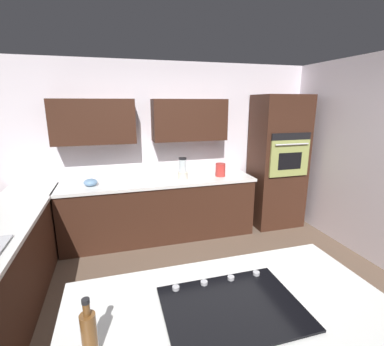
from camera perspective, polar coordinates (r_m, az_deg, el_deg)
The scene contains 12 objects.
ground_plane at distance 3.05m, azimuth 1.92°, elevation -26.92°, with size 14.00×14.00×0.00m, color brown.
wall_back at distance 4.33m, azimuth -7.09°, elevation 6.08°, with size 6.00×0.44×2.60m.
lower_cabinets_back at distance 4.26m, azimuth -6.49°, elevation -7.63°, with size 2.80×0.60×0.86m, color #381E14.
countertop_back at distance 4.11m, azimuth -6.67°, elevation -1.80°, with size 2.84×0.64×0.04m, color silver.
lower_cabinets_side at distance 3.35m, azimuth -34.38°, elevation -16.66°, with size 0.60×2.90×0.86m, color #381E14.
island_top at distance 1.75m, azimuth 8.26°, elevation -26.30°, with size 1.85×0.99×0.04m, color silver.
wall_oven at distance 4.76m, azimuth 17.10°, elevation 2.19°, with size 0.80×0.66×2.13m.
cooktop at distance 1.73m, azimuth 8.21°, elevation -25.49°, with size 0.76×0.56×0.03m.
blender at distance 4.13m, azimuth -1.91°, elevation 0.64°, with size 0.15×0.15×0.32m.
mixing_bowl at distance 4.05m, azimuth -20.05°, elevation -1.81°, with size 0.18×0.18×0.10m, color #668CB2.
kettle at distance 4.32m, azimuth 5.84°, elevation 0.65°, with size 0.15×0.15×0.20m, color red.
oil_bottle at distance 1.49m, azimuth -20.32°, elevation -28.46°, with size 0.07×0.07×0.30m.
Camera 1 is at (0.72, 2.18, 2.01)m, focal length 26.06 mm.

